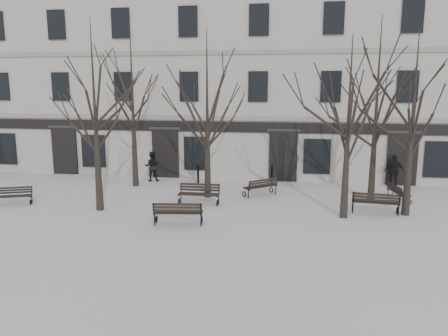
% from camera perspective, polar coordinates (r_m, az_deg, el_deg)
% --- Properties ---
extents(ground, '(100.00, 100.00, 0.00)m').
position_cam_1_polar(ground, '(18.34, -4.15, -6.59)').
color(ground, silver).
rests_on(ground, ground).
extents(building, '(40.40, 10.20, 11.40)m').
position_cam_1_polar(building, '(30.27, 1.45, 10.81)').
color(building, '#B9B4AB').
rests_on(building, ground).
extents(tree_1, '(5.76, 5.76, 8.22)m').
position_cam_1_polar(tree_1, '(19.56, -16.63, 9.38)').
color(tree_1, black).
rests_on(tree_1, ground).
extents(tree_2, '(5.20, 5.20, 7.43)m').
position_cam_1_polar(tree_2, '(18.35, 16.04, 7.81)').
color(tree_2, black).
rests_on(tree_2, ground).
extents(tree_3, '(5.34, 5.34, 7.63)m').
position_cam_1_polar(tree_3, '(19.62, 23.56, 7.86)').
color(tree_3, black).
rests_on(tree_3, ground).
extents(tree_4, '(6.07, 6.07, 8.67)m').
position_cam_1_polar(tree_4, '(24.05, -11.92, 10.42)').
color(tree_4, black).
rests_on(tree_4, ground).
extents(tree_5, '(5.65, 5.65, 8.07)m').
position_cam_1_polar(tree_5, '(21.10, -2.22, 9.61)').
color(tree_5, black).
rests_on(tree_5, ground).
extents(tree_6, '(6.01, 6.01, 8.59)m').
position_cam_1_polar(tree_6, '(21.51, 19.44, 9.90)').
color(tree_6, black).
rests_on(tree_6, ground).
extents(bench_0, '(1.72, 1.16, 0.83)m').
position_cam_1_polar(bench_0, '(22.46, -25.85, -3.24)').
color(bench_0, black).
rests_on(bench_0, ground).
extents(bench_1, '(2.01, 0.95, 0.98)m').
position_cam_1_polar(bench_1, '(17.40, -6.02, -5.75)').
color(bench_1, black).
rests_on(bench_1, ground).
extents(bench_2, '(2.02, 0.91, 0.99)m').
position_cam_1_polar(bench_2, '(19.87, 19.18, -4.20)').
color(bench_2, black).
rests_on(bench_2, ground).
extents(bench_3, '(1.92, 0.73, 0.96)m').
position_cam_1_polar(bench_3, '(20.36, -3.28, -3.31)').
color(bench_3, black).
rests_on(bench_3, ground).
extents(bench_4, '(1.76, 1.66, 0.91)m').
position_cam_1_polar(bench_4, '(21.95, 4.86, -2.37)').
color(bench_4, black).
rests_on(bench_4, ground).
extents(bench_5, '(0.93, 1.68, 0.81)m').
position_cam_1_polar(bench_5, '(22.56, 21.72, -2.90)').
color(bench_5, black).
rests_on(bench_5, ground).
extents(bollard_a, '(0.14, 0.14, 1.06)m').
position_cam_1_polar(bollard_a, '(24.80, -3.41, -0.67)').
color(bollard_a, black).
rests_on(bollard_a, ground).
extents(bollard_b, '(0.15, 0.15, 1.18)m').
position_cam_1_polar(bollard_b, '(24.03, 6.26, -0.93)').
color(bollard_b, black).
rests_on(bollard_b, ground).
extents(pedestrian_b, '(0.95, 0.80, 1.73)m').
position_cam_1_polar(pedestrian_b, '(25.70, -9.34, -1.68)').
color(pedestrian_b, black).
rests_on(pedestrian_b, ground).
extents(pedestrian_c, '(1.06, 0.48, 1.78)m').
position_cam_1_polar(pedestrian_c, '(25.58, 21.21, -2.33)').
color(pedestrian_c, black).
rests_on(pedestrian_c, ground).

